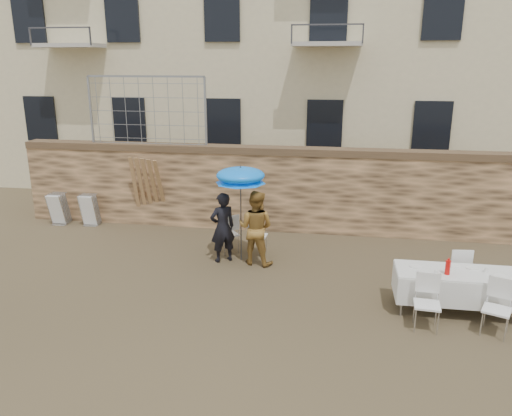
% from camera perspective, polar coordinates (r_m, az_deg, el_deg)
% --- Properties ---
extents(ground, '(80.00, 80.00, 0.00)m').
position_cam_1_polar(ground, '(9.14, -4.86, -12.24)').
color(ground, brown).
rests_on(ground, ground).
extents(stone_wall, '(13.00, 0.50, 2.20)m').
position_cam_1_polar(stone_wall, '(13.33, 0.28, 2.19)').
color(stone_wall, olive).
rests_on(stone_wall, ground).
extents(chain_link_fence, '(3.20, 0.06, 1.80)m').
position_cam_1_polar(chain_link_fence, '(13.78, -12.34, 10.74)').
color(chain_link_fence, gray).
rests_on(chain_link_fence, stone_wall).
extents(man_suit, '(0.70, 0.65, 1.61)m').
position_cam_1_polar(man_suit, '(11.19, -3.84, -2.23)').
color(man_suit, black).
rests_on(man_suit, ground).
extents(woman_dress, '(0.93, 0.79, 1.68)m').
position_cam_1_polar(woman_dress, '(11.03, -0.04, -2.26)').
color(woman_dress, gold).
rests_on(woman_dress, ground).
extents(umbrella, '(1.11, 1.11, 2.04)m').
position_cam_1_polar(umbrella, '(10.89, -1.78, 3.42)').
color(umbrella, '#3F3F44').
rests_on(umbrella, ground).
extents(couple_chair_left, '(0.68, 0.68, 0.96)m').
position_cam_1_polar(couple_chair_left, '(11.80, -3.20, -2.88)').
color(couple_chair_left, white).
rests_on(couple_chair_left, ground).
extents(couple_chair_right, '(0.52, 0.52, 0.96)m').
position_cam_1_polar(couple_chair_right, '(11.67, 0.16, -3.07)').
color(couple_chair_right, white).
rests_on(couple_chair_right, ground).
extents(banquet_table, '(2.10, 0.85, 0.78)m').
position_cam_1_polar(banquet_table, '(9.66, 21.96, -7.00)').
color(banquet_table, silver).
rests_on(banquet_table, ground).
extents(soda_bottle, '(0.09, 0.09, 0.26)m').
position_cam_1_polar(soda_bottle, '(9.42, 21.07, -6.35)').
color(soda_bottle, red).
rests_on(soda_bottle, banquet_table).
extents(table_chair_front_left, '(0.52, 0.52, 0.96)m').
position_cam_1_polar(table_chair_front_left, '(8.97, 18.98, -10.26)').
color(table_chair_front_left, white).
rests_on(table_chair_front_left, ground).
extents(table_chair_front_right, '(0.63, 0.63, 0.96)m').
position_cam_1_polar(table_chair_front_right, '(9.23, 25.82, -10.29)').
color(table_chair_front_right, white).
rests_on(table_chair_front_right, ground).
extents(table_chair_back, '(0.53, 0.53, 0.96)m').
position_cam_1_polar(table_chair_back, '(10.52, 22.00, -6.57)').
color(table_chair_back, white).
rests_on(table_chair_back, ground).
extents(chair_stack_left, '(0.46, 0.47, 0.92)m').
position_cam_1_polar(chair_stack_left, '(14.99, -21.30, 0.13)').
color(chair_stack_left, white).
rests_on(chair_stack_left, ground).
extents(chair_stack_right, '(0.46, 0.40, 0.92)m').
position_cam_1_polar(chair_stack_right, '(14.55, -18.24, -0.03)').
color(chair_stack_right, white).
rests_on(chair_stack_right, ground).
extents(wood_planks, '(0.70, 0.20, 2.00)m').
position_cam_1_polar(wood_planks, '(13.81, -12.41, 1.89)').
color(wood_planks, '#A37749').
rests_on(wood_planks, ground).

